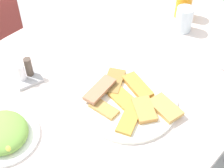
{
  "coord_description": "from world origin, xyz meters",
  "views": [
    {
      "loc": [
        -0.58,
        -0.59,
        1.57
      ],
      "look_at": [
        -0.01,
        -0.06,
        0.77
      ],
      "focal_mm": 53.65,
      "sensor_mm": 36.0,
      "label": 1
    }
  ],
  "objects_px": {
    "soda_can": "(184,4)",
    "drinking_glass": "(184,19)",
    "condiment_caddy": "(26,74)",
    "salad_plate_greens": "(3,133)",
    "pide_platter": "(129,102)",
    "dining_table": "(102,96)"
  },
  "relations": [
    {
      "from": "pide_platter",
      "to": "drinking_glass",
      "type": "bearing_deg",
      "value": 12.83
    },
    {
      "from": "dining_table",
      "to": "soda_can",
      "type": "bearing_deg",
      "value": 2.51
    },
    {
      "from": "dining_table",
      "to": "drinking_glass",
      "type": "bearing_deg",
      "value": -4.5
    },
    {
      "from": "soda_can",
      "to": "drinking_glass",
      "type": "bearing_deg",
      "value": -144.35
    },
    {
      "from": "dining_table",
      "to": "drinking_glass",
      "type": "height_order",
      "value": "drinking_glass"
    },
    {
      "from": "pide_platter",
      "to": "soda_can",
      "type": "bearing_deg",
      "value": 16.75
    },
    {
      "from": "dining_table",
      "to": "condiment_caddy",
      "type": "distance_m",
      "value": 0.28
    },
    {
      "from": "salad_plate_greens",
      "to": "condiment_caddy",
      "type": "distance_m",
      "value": 0.25
    },
    {
      "from": "salad_plate_greens",
      "to": "soda_can",
      "type": "relative_size",
      "value": 1.77
    },
    {
      "from": "dining_table",
      "to": "condiment_caddy",
      "type": "relative_size",
      "value": 10.94
    },
    {
      "from": "dining_table",
      "to": "salad_plate_greens",
      "type": "bearing_deg",
      "value": 172.47
    },
    {
      "from": "soda_can",
      "to": "condiment_caddy",
      "type": "xyz_separation_m",
      "value": [
        -0.69,
        0.18,
        -0.04
      ]
    },
    {
      "from": "pide_platter",
      "to": "condiment_caddy",
      "type": "relative_size",
      "value": 2.94
    },
    {
      "from": "drinking_glass",
      "to": "condiment_caddy",
      "type": "xyz_separation_m",
      "value": [
        -0.61,
        0.24,
        -0.03
      ]
    },
    {
      "from": "pide_platter",
      "to": "drinking_glass",
      "type": "distance_m",
      "value": 0.47
    },
    {
      "from": "soda_can",
      "to": "salad_plate_greens",
      "type": "bearing_deg",
      "value": 178.32
    },
    {
      "from": "soda_can",
      "to": "condiment_caddy",
      "type": "bearing_deg",
      "value": 165.55
    },
    {
      "from": "soda_can",
      "to": "drinking_glass",
      "type": "distance_m",
      "value": 0.1
    },
    {
      "from": "salad_plate_greens",
      "to": "condiment_caddy",
      "type": "height_order",
      "value": "condiment_caddy"
    },
    {
      "from": "soda_can",
      "to": "drinking_glass",
      "type": "relative_size",
      "value": 1.19
    },
    {
      "from": "salad_plate_greens",
      "to": "condiment_caddy",
      "type": "relative_size",
      "value": 1.96
    },
    {
      "from": "salad_plate_greens",
      "to": "soda_can",
      "type": "distance_m",
      "value": 0.89
    }
  ]
}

